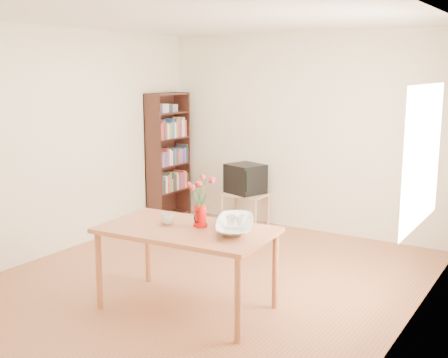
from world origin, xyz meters
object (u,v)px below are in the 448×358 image
Objects in this scene: pitcher at (200,217)px; bowl at (235,204)px; table at (187,236)px; television at (246,178)px; mug at (168,219)px.

bowl reaches higher than pitcher.
table is 3.21× the size of bowl.
table is at bearing -51.83° from television.
mug is at bearing -170.09° from pitcher.
pitcher is 0.42× the size of bowl.
bowl is (0.31, 0.07, 0.14)m from pitcher.
mug is 0.21× the size of television.
pitcher is 0.36× the size of television.
pitcher reaches higher than television.
mug is (-0.29, -0.10, -0.04)m from pitcher.
bowl is 2.84m from television.
bowl is at bearing 21.52° from table.
bowl is at bearing 4.02° from pitcher.
table is 0.21m from pitcher.
pitcher is at bearing 53.49° from table.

